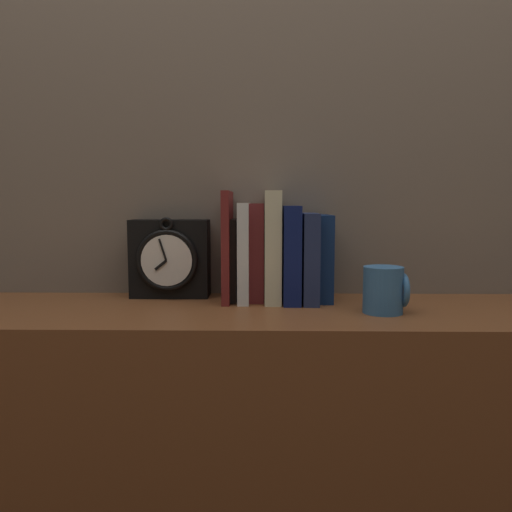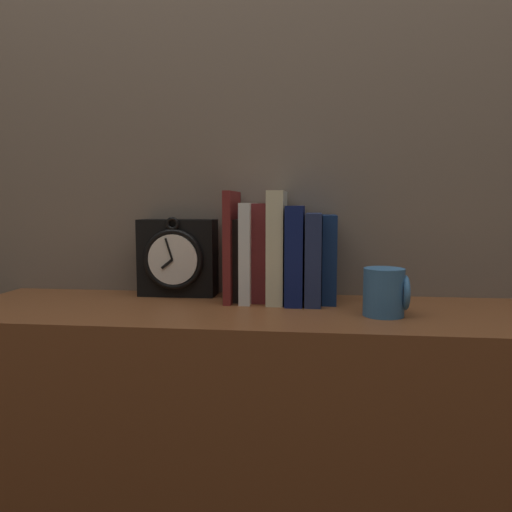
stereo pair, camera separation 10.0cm
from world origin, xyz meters
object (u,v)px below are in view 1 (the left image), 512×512
at_px(clock, 170,258).
at_px(book_slot2_white, 244,252).
at_px(book_slot1_black, 235,259).
at_px(book_slot6_navy, 309,257).
at_px(book_slot4_cream, 273,246).
at_px(book_slot3_maroon, 258,252).
at_px(book_slot5_navy, 291,254).
at_px(book_slot7_navy, 324,258).
at_px(mug, 385,290).
at_px(book_slot0_maroon, 228,246).

bearing_deg(clock, book_slot2_white, -10.98).
bearing_deg(book_slot1_black, book_slot6_navy, -6.61).
bearing_deg(book_slot4_cream, clock, 171.58).
xyz_separation_m(book_slot1_black, book_slot3_maroon, (0.05, -0.00, 0.02)).
height_order(book_slot4_cream, book_slot5_navy, book_slot4_cream).
xyz_separation_m(clock, book_slot6_navy, (0.31, -0.04, 0.01)).
relative_size(book_slot4_cream, book_slot7_navy, 1.27).
distance_m(clock, book_slot4_cream, 0.24).
distance_m(book_slot3_maroon, mug, 0.29).
bearing_deg(book_slot0_maroon, mug, -22.03).
distance_m(book_slot0_maroon, mug, 0.35).
xyz_separation_m(clock, book_slot2_white, (0.17, -0.03, 0.02)).
bearing_deg(book_slot1_black, book_slot2_white, -30.90).
relative_size(book_slot1_black, mug, 1.96).
relative_size(book_slot3_maroon, book_slot5_navy, 1.02).
height_order(book_slot6_navy, book_slot7_navy, book_slot6_navy).
relative_size(book_slot2_white, book_slot5_navy, 1.03).
bearing_deg(book_slot4_cream, book_slot6_navy, -3.10).
bearing_deg(book_slot4_cream, book_slot1_black, 170.17).
relative_size(book_slot2_white, book_slot6_navy, 1.11).
relative_size(book_slot2_white, book_slot4_cream, 0.89).
xyz_separation_m(book_slot3_maroon, mug, (0.25, -0.14, -0.06)).
distance_m(book_slot0_maroon, book_slot1_black, 0.04).
distance_m(book_slot1_black, book_slot5_navy, 0.13).
distance_m(book_slot1_black, book_slot2_white, 0.03).
distance_m(book_slot5_navy, mug, 0.22).
distance_m(book_slot3_maroon, book_slot7_navy, 0.15).
xyz_separation_m(book_slot1_black, book_slot7_navy, (0.20, -0.01, 0.00)).
height_order(book_slot3_maroon, book_slot6_navy, book_slot3_maroon).
relative_size(book_slot5_navy, book_slot6_navy, 1.08).
bearing_deg(clock, book_slot7_navy, -4.11).
xyz_separation_m(book_slot0_maroon, book_slot4_cream, (0.10, -0.00, 0.00)).
distance_m(book_slot2_white, book_slot7_navy, 0.18).
bearing_deg(book_slot2_white, book_slot7_navy, 2.69).
xyz_separation_m(book_slot6_navy, book_slot7_navy, (0.03, 0.01, -0.00)).
height_order(book_slot7_navy, mug, book_slot7_navy).
height_order(clock, book_slot2_white, book_slot2_white).
distance_m(book_slot2_white, mug, 0.31).
distance_m(clock, book_slot2_white, 0.17).
bearing_deg(mug, book_slot2_white, 155.32).
distance_m(book_slot2_white, book_slot3_maroon, 0.03).
height_order(book_slot2_white, book_slot3_maroon, book_slot2_white).
bearing_deg(book_slot1_black, book_slot7_navy, -1.46).
bearing_deg(book_slot2_white, book_slot6_navy, -2.31).
relative_size(book_slot4_cream, book_slot6_navy, 1.25).
xyz_separation_m(book_slot3_maroon, book_slot5_navy, (0.07, -0.02, -0.00)).
distance_m(book_slot4_cream, book_slot7_navy, 0.12).
distance_m(book_slot1_black, book_slot4_cream, 0.09).
bearing_deg(book_slot7_navy, book_slot3_maroon, 178.47).
bearing_deg(book_slot7_navy, book_slot4_cream, -175.08).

